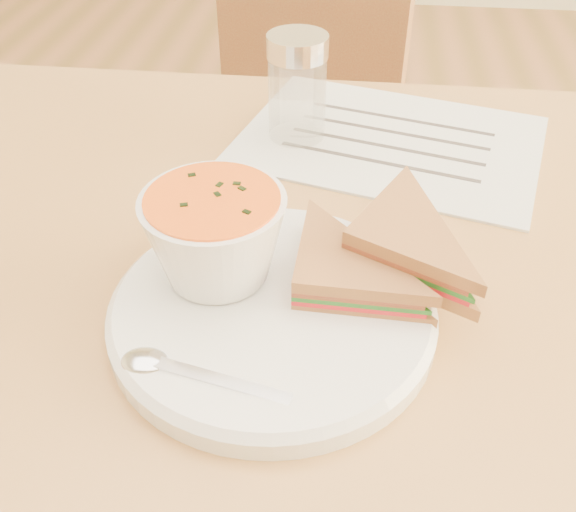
% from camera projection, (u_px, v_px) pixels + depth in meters
% --- Properties ---
extents(dining_table, '(1.00, 0.70, 0.75)m').
position_uv_depth(dining_table, '(312.00, 470.00, 0.82)').
color(dining_table, olive).
rests_on(dining_table, floor).
extents(chair_far, '(0.51, 0.51, 0.90)m').
position_uv_depth(chair_far, '(270.00, 162.00, 1.27)').
color(chair_far, brown).
rests_on(chair_far, floor).
extents(plate, '(0.27, 0.27, 0.02)m').
position_uv_depth(plate, '(273.00, 312.00, 0.50)').
color(plate, white).
rests_on(plate, dining_table).
extents(soup_bowl, '(0.14, 0.14, 0.08)m').
position_uv_depth(soup_bowl, '(216.00, 241.00, 0.50)').
color(soup_bowl, white).
rests_on(soup_bowl, plate).
extents(sandwich_half_a, '(0.11, 0.11, 0.03)m').
position_uv_depth(sandwich_half_a, '(291.00, 299.00, 0.48)').
color(sandwich_half_a, '#A6623A').
rests_on(sandwich_half_a, plate).
extents(sandwich_half_b, '(0.15, 0.15, 0.04)m').
position_uv_depth(sandwich_half_b, '(341.00, 250.00, 0.50)').
color(sandwich_half_b, '#A6623A').
rests_on(sandwich_half_b, plate).
extents(spoon, '(0.17, 0.07, 0.01)m').
position_uv_depth(spoon, '(210.00, 379.00, 0.44)').
color(spoon, silver).
rests_on(spoon, plate).
extents(paper_menu, '(0.38, 0.32, 0.00)m').
position_uv_depth(paper_menu, '(390.00, 140.00, 0.73)').
color(paper_menu, white).
rests_on(paper_menu, dining_table).
extents(condiment_shaker, '(0.08, 0.08, 0.12)m').
position_uv_depth(condiment_shaker, '(297.00, 89.00, 0.70)').
color(condiment_shaker, silver).
rests_on(condiment_shaker, dining_table).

